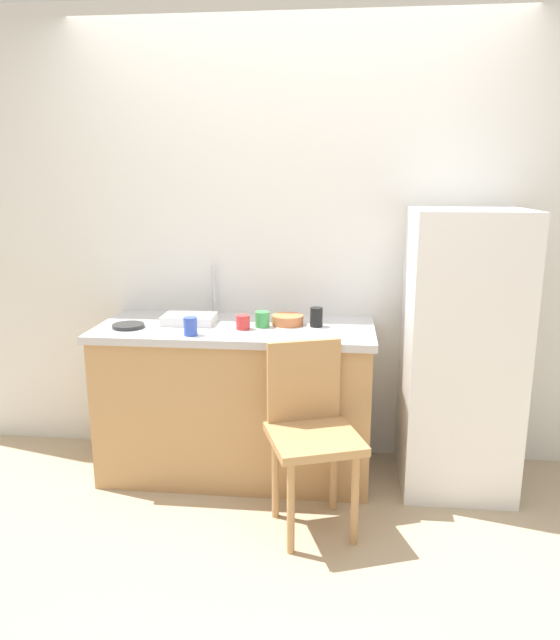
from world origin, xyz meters
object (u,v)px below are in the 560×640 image
Objects in this scene: cup_red at (243,322)px; cup_blue at (190,326)px; dish_tray at (189,319)px; hotplate at (128,326)px; cup_black at (316,317)px; refrigerator at (460,352)px; chair at (311,427)px; cup_green at (262,319)px; terracotta_bowl at (288,320)px.

cup_blue is at bearing -148.26° from cup_red.
hotplate is (-0.30, -0.13, -0.02)m from dish_tray.
dish_tray is 2.68× the size of cup_black.
hotplate is 0.62m from cup_red.
chair is at bearing -146.72° from refrigerator.
chair is 8.53× the size of cup_black.
cup_blue is at bearing 136.98° from chair.
cup_blue is at bearing -148.48° from cup_green.
chair is at bearing -73.73° from terracotta_bowl.
dish_tray reaches higher than hotplate.
cup_black is 1.24× the size of cup_green.
cup_blue reaches higher than cup_green.
hotplate is 2.02× the size of cup_green.
cup_black is (-0.00, 0.53, 0.41)m from chair.
cup_red is (0.32, -0.10, 0.01)m from dish_tray.
cup_green is at bearing -172.14° from cup_black.
dish_tray is 0.33m from hotplate.
dish_tray reaches higher than chair.
hotplate is (-1.01, 0.39, 0.37)m from chair.
hotplate is 1.79× the size of cup_blue.
hotplate is at bearing 162.29° from cup_blue.
refrigerator reaches higher than cup_blue.
cup_red is at bearing 112.67° from chair.
dish_tray is (-0.70, 0.52, 0.38)m from chair.
cup_red is at bearing -151.14° from terracotta_bowl.
refrigerator reaches higher than cup_red.
terracotta_bowl is (-0.16, 0.55, 0.38)m from chair.
cup_red is 0.11m from cup_green.
refrigerator reaches higher than dish_tray.
cup_green reaches higher than chair.
chair is 0.69m from terracotta_bowl.
terracotta_bowl reaches higher than chair.
terracotta_bowl is 2.30× the size of cup_red.
cup_black reaches higher than hotplate.
cup_red is at bearing -149.06° from cup_green.
cup_black is 1.10× the size of cup_blue.
cup_black reaches higher than dish_tray.
hotplate is (-1.77, -0.11, 0.12)m from refrigerator.
chair is at bearing -21.40° from hotplate.
dish_tray is 0.54m from terracotta_bowl.
cup_blue is (0.07, -0.25, 0.02)m from dish_tray.
cup_green is (0.10, 0.06, 0.00)m from cup_red.
dish_tray is 1.65× the size of hotplate.
refrigerator is 17.73× the size of cup_green.
terracotta_bowl reaches higher than dish_tray.
chair is 0.70m from cup_red.
cup_black is at bearing 70.73° from chair.
cup_red reaches higher than chair.
hotplate is at bearing 139.07° from chair.
cup_blue reaches higher than dish_tray.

